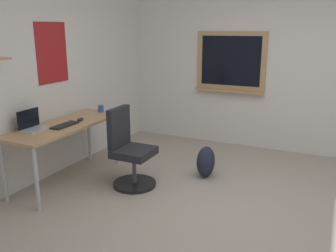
# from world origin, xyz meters

# --- Properties ---
(ground_plane) EXTENTS (5.20, 5.20, 0.00)m
(ground_plane) POSITION_xyz_m (0.00, 0.00, 0.00)
(ground_plane) COLOR #9E9384
(ground_plane) RESTS_ON ground
(wall_back) EXTENTS (5.00, 0.30, 2.60)m
(wall_back) POSITION_xyz_m (-0.00, 2.45, 1.30)
(wall_back) COLOR silver
(wall_back) RESTS_ON ground
(wall_right) EXTENTS (0.22, 5.00, 2.60)m
(wall_right) POSITION_xyz_m (2.45, 0.03, 1.30)
(wall_right) COLOR silver
(wall_right) RESTS_ON ground
(desk) EXTENTS (1.61, 0.59, 0.74)m
(desk) POSITION_xyz_m (0.06, 2.07, 0.66)
(desk) COLOR tan
(desk) RESTS_ON ground
(office_chair) EXTENTS (0.52, 0.52, 0.95)m
(office_chair) POSITION_xyz_m (0.29, 1.32, 0.41)
(office_chair) COLOR black
(office_chair) RESTS_ON ground
(laptop) EXTENTS (0.31, 0.21, 0.23)m
(laptop) POSITION_xyz_m (-0.30, 2.22, 0.79)
(laptop) COLOR #ADAFB5
(laptop) RESTS_ON desk
(keyboard) EXTENTS (0.37, 0.13, 0.02)m
(keyboard) POSITION_xyz_m (-0.02, 2.00, 0.75)
(keyboard) COLOR black
(keyboard) RESTS_ON desk
(computer_mouse) EXTENTS (0.10, 0.06, 0.03)m
(computer_mouse) POSITION_xyz_m (0.26, 2.00, 0.75)
(computer_mouse) COLOR #262628
(computer_mouse) RESTS_ON desk
(coffee_mug) EXTENTS (0.08, 0.08, 0.09)m
(coffee_mug) POSITION_xyz_m (0.77, 2.05, 0.78)
(coffee_mug) COLOR #334CA5
(coffee_mug) RESTS_ON desk
(backpack) EXTENTS (0.32, 0.22, 0.40)m
(backpack) POSITION_xyz_m (0.92, 0.57, 0.20)
(backpack) COLOR #1E2333
(backpack) RESTS_ON ground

